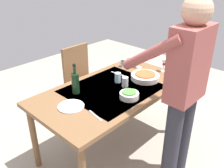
% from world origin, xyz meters
% --- Properties ---
extents(ground_plane, '(6.00, 6.00, 0.00)m').
position_xyz_m(ground_plane, '(0.00, 0.00, 0.00)').
color(ground_plane, '#9E9384').
extents(dining_table, '(1.57, 0.87, 0.75)m').
position_xyz_m(dining_table, '(0.00, 0.00, 0.67)').
color(dining_table, brown).
rests_on(dining_table, ground_plane).
extents(chair_near, '(0.40, 0.40, 0.91)m').
position_xyz_m(chair_near, '(-0.27, -0.82, 0.53)').
color(chair_near, '#523019').
rests_on(chair_near, ground_plane).
extents(person_server, '(0.42, 0.61, 1.69)m').
position_xyz_m(person_server, '(-0.10, 0.70, 0.96)').
color(person_server, '#2D2D38').
rests_on(person_server, ground_plane).
extents(wine_bottle, '(0.07, 0.07, 0.30)m').
position_xyz_m(wine_bottle, '(0.30, -0.19, 0.86)').
color(wine_bottle, black).
rests_on(wine_bottle, dining_table).
extents(wine_glass_left, '(0.07, 0.07, 0.15)m').
position_xyz_m(wine_glass_left, '(-0.60, -0.13, 0.85)').
color(wine_glass_left, white).
rests_on(wine_glass_left, dining_table).
extents(wine_glass_right, '(0.07, 0.07, 0.15)m').
position_xyz_m(wine_glass_right, '(-0.71, 0.14, 0.85)').
color(wine_glass_right, white).
rests_on(wine_glass_right, dining_table).
extents(water_cup_near_left, '(0.07, 0.07, 0.10)m').
position_xyz_m(water_cup_near_left, '(-0.12, 0.06, 0.80)').
color(water_cup_near_left, silver).
rests_on(water_cup_near_left, dining_table).
extents(water_cup_near_right, '(0.06, 0.06, 0.10)m').
position_xyz_m(water_cup_near_right, '(-0.50, -0.29, 0.80)').
color(water_cup_near_right, silver).
rests_on(water_cup_near_right, dining_table).
extents(water_cup_far_left, '(0.07, 0.07, 0.10)m').
position_xyz_m(water_cup_far_left, '(-0.15, -0.06, 0.80)').
color(water_cup_far_left, silver).
rests_on(water_cup_far_left, dining_table).
extents(serving_bowl_pasta, '(0.30, 0.30, 0.07)m').
position_xyz_m(serving_bowl_pasta, '(-0.40, 0.11, 0.78)').
color(serving_bowl_pasta, white).
rests_on(serving_bowl_pasta, dining_table).
extents(side_bowl_salad, '(0.18, 0.18, 0.07)m').
position_xyz_m(side_bowl_salad, '(0.03, 0.24, 0.78)').
color(side_bowl_salad, white).
rests_on(side_bowl_salad, dining_table).
extents(dinner_plate_near, '(0.23, 0.23, 0.01)m').
position_xyz_m(dinner_plate_near, '(0.49, -0.02, 0.75)').
color(dinner_plate_near, white).
rests_on(dinner_plate_near, dining_table).
extents(table_knife, '(0.02, 0.20, 0.00)m').
position_xyz_m(table_knife, '(-0.30, -0.19, 0.75)').
color(table_knife, silver).
rests_on(table_knife, dining_table).
extents(table_fork, '(0.05, 0.18, 0.00)m').
position_xyz_m(table_fork, '(0.44, 0.23, 0.75)').
color(table_fork, silver).
rests_on(table_fork, dining_table).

